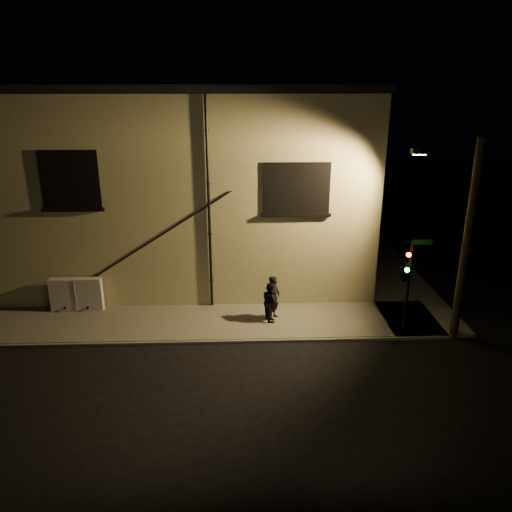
{
  "coord_description": "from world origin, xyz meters",
  "views": [
    {
      "loc": [
        -0.71,
        -15.97,
        8.92
      ],
      "look_at": [
        -0.02,
        1.8,
        2.65
      ],
      "focal_mm": 35.0,
      "sensor_mm": 36.0,
      "label": 1
    }
  ],
  "objects_px": {
    "traffic_signal": "(405,272)",
    "streetlamp_pole": "(464,237)",
    "pedestrian_b": "(270,301)",
    "utility_cabinet": "(77,294)",
    "pedestrian_a": "(274,298)"
  },
  "relations": [
    {
      "from": "utility_cabinet",
      "to": "traffic_signal",
      "type": "distance_m",
      "value": 12.79
    },
    {
      "from": "traffic_signal",
      "to": "utility_cabinet",
      "type": "bearing_deg",
      "value": 169.16
    },
    {
      "from": "pedestrian_b",
      "to": "streetlamp_pole",
      "type": "height_order",
      "value": "streetlamp_pole"
    },
    {
      "from": "traffic_signal",
      "to": "streetlamp_pole",
      "type": "height_order",
      "value": "streetlamp_pole"
    },
    {
      "from": "utility_cabinet",
      "to": "pedestrian_a",
      "type": "relative_size",
      "value": 1.18
    },
    {
      "from": "pedestrian_b",
      "to": "utility_cabinet",
      "type": "bearing_deg",
      "value": 67.02
    },
    {
      "from": "utility_cabinet",
      "to": "traffic_signal",
      "type": "relative_size",
      "value": 0.58
    },
    {
      "from": "utility_cabinet",
      "to": "pedestrian_b",
      "type": "bearing_deg",
      "value": -8.69
    },
    {
      "from": "traffic_signal",
      "to": "streetlamp_pole",
      "type": "bearing_deg",
      "value": -4.14
    },
    {
      "from": "utility_cabinet",
      "to": "streetlamp_pole",
      "type": "height_order",
      "value": "streetlamp_pole"
    },
    {
      "from": "traffic_signal",
      "to": "streetlamp_pole",
      "type": "distance_m",
      "value": 2.31
    },
    {
      "from": "pedestrian_a",
      "to": "pedestrian_b",
      "type": "bearing_deg",
      "value": 153.79
    },
    {
      "from": "pedestrian_b",
      "to": "streetlamp_pole",
      "type": "distance_m",
      "value": 7.33
    },
    {
      "from": "pedestrian_a",
      "to": "streetlamp_pole",
      "type": "bearing_deg",
      "value": -78.19
    },
    {
      "from": "pedestrian_a",
      "to": "pedestrian_b",
      "type": "xyz_separation_m",
      "value": [
        -0.14,
        -0.12,
        -0.11
      ]
    }
  ]
}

